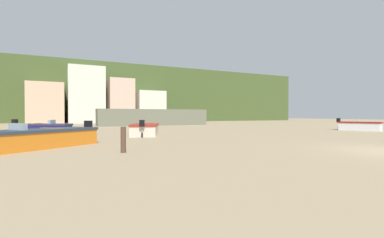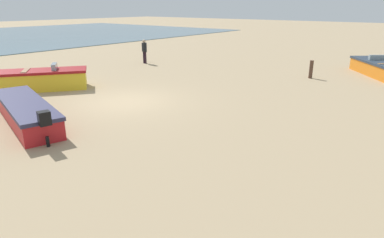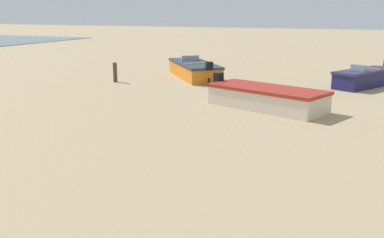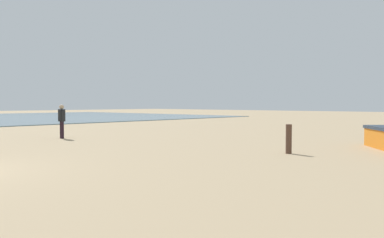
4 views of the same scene
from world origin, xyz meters
The scene contains 6 objects.
ground_plane centered at (0.00, 0.00, 0.00)m, with size 160.00×160.00×0.00m, color tan.
boat_red_0 centered at (3.83, -0.65, 0.38)m, with size 2.54×5.41×1.06m.
boat_orange_1 centered at (-12.58, 7.45, 0.42)m, with size 5.10×4.47×1.13m.
boat_yellow_3 centered at (1.07, -4.86, 0.48)m, with size 4.39×3.78×1.25m.
mooring_post_near_water centered at (-9.59, 4.37, 0.49)m, with size 0.20×0.20×0.98m, color #51382B.
beach_walker_distant centered at (-7.47, -6.48, 0.95)m, with size 0.42×0.54×1.62m.
Camera 2 is at (8.98, 10.68, 3.85)m, focal length 31.62 mm.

